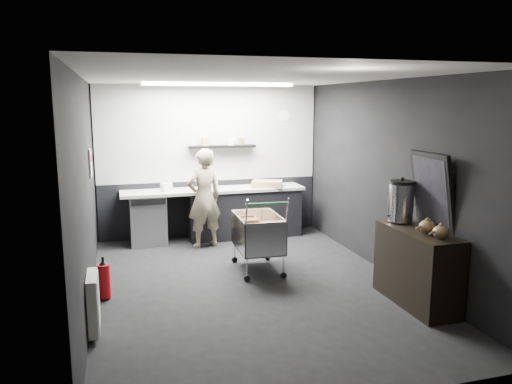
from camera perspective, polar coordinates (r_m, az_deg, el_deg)
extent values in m
plane|color=black|center=(6.72, -0.64, -10.65)|extent=(5.50, 5.50, 0.00)
plane|color=silver|center=(6.29, -0.69, 13.01)|extent=(5.50, 5.50, 0.00)
plane|color=black|center=(9.02, -5.29, 3.54)|extent=(5.50, 0.00, 5.50)
plane|color=black|center=(3.84, 10.28, -5.74)|extent=(5.50, 0.00, 5.50)
plane|color=black|center=(6.16, -18.92, -0.11)|extent=(0.00, 5.50, 5.50)
plane|color=black|center=(7.15, 14.99, 1.48)|extent=(0.00, 5.50, 5.50)
cube|color=#B5B5B1|center=(8.96, -5.32, 6.70)|extent=(3.95, 0.02, 1.70)
cube|color=black|center=(9.14, -5.18, -1.77)|extent=(3.95, 0.02, 1.00)
cube|color=black|center=(8.91, -3.89, 5.22)|extent=(1.20, 0.22, 0.04)
cylinder|color=white|center=(9.30, 3.27, 8.71)|extent=(0.20, 0.03, 0.20)
cube|color=white|center=(7.41, -18.39, 3.16)|extent=(0.02, 0.30, 0.40)
cube|color=red|center=(7.41, -18.38, 3.70)|extent=(0.02, 0.22, 0.10)
cube|color=white|center=(5.56, -18.13, -11.91)|extent=(0.10, 0.50, 0.60)
cube|color=white|center=(8.08, -4.23, 12.15)|extent=(2.40, 0.20, 0.04)
cube|color=black|center=(8.98, -1.35, -2.44)|extent=(2.00, 0.56, 0.85)
cube|color=silver|center=(8.77, -4.84, 0.22)|extent=(3.20, 0.60, 0.05)
cube|color=#9EA0A5|center=(8.72, -12.24, -3.06)|extent=(0.60, 0.58, 0.85)
cube|color=black|center=(8.35, -12.19, -1.15)|extent=(0.56, 0.02, 0.10)
imported|color=#BDB396|center=(8.30, -5.95, -0.72)|extent=(0.68, 0.54, 1.65)
cube|color=silver|center=(7.20, 0.22, -6.39)|extent=(0.63, 0.94, 0.02)
cube|color=silver|center=(7.06, -2.03, -4.76)|extent=(0.05, 0.92, 0.49)
cube|color=silver|center=(7.22, 2.43, -4.43)|extent=(0.05, 0.92, 0.49)
cube|color=silver|center=(6.72, 1.30, -5.54)|extent=(0.60, 0.04, 0.49)
cube|color=silver|center=(7.56, -0.73, -3.75)|extent=(0.60, 0.04, 0.49)
cylinder|color=silver|center=(6.79, -0.89, -8.76)|extent=(0.02, 0.02, 0.33)
cylinder|color=silver|center=(6.94, 3.27, -8.37)|extent=(0.02, 0.02, 0.33)
cylinder|color=silver|center=(7.57, -2.56, -6.76)|extent=(0.02, 0.02, 0.33)
cylinder|color=silver|center=(7.70, 1.20, -6.46)|extent=(0.02, 0.02, 0.33)
cylinder|color=#258A3F|center=(6.54, 1.47, -1.33)|extent=(0.60, 0.05, 0.03)
cube|color=brown|center=(7.21, -1.01, -4.58)|extent=(0.27, 0.33, 0.41)
cube|color=brown|center=(7.07, 1.71, -5.06)|extent=(0.25, 0.31, 0.37)
cylinder|color=black|center=(6.84, -0.89, -9.88)|extent=(0.09, 0.03, 0.09)
cylinder|color=black|center=(7.61, -2.55, -7.77)|extent=(0.09, 0.03, 0.09)
cylinder|color=black|center=(6.99, 3.26, -9.46)|extent=(0.09, 0.03, 0.09)
cylinder|color=black|center=(7.74, 1.20, -7.45)|extent=(0.09, 0.03, 0.09)
cube|color=black|center=(6.31, 17.89, -8.19)|extent=(0.46, 1.22, 0.91)
cylinder|color=silver|center=(6.46, 16.25, -1.15)|extent=(0.30, 0.30, 0.47)
cylinder|color=black|center=(6.41, 16.36, 1.08)|extent=(0.30, 0.30, 0.04)
sphere|color=black|center=(6.41, 16.38, 1.44)|extent=(0.05, 0.05, 0.05)
ellipsoid|color=brown|center=(6.04, 18.97, -3.75)|extent=(0.18, 0.18, 0.15)
ellipsoid|color=brown|center=(5.84, 20.39, -4.30)|extent=(0.18, 0.18, 0.15)
cube|color=black|center=(6.24, 19.53, 0.17)|extent=(0.21, 0.71, 0.91)
cube|color=black|center=(6.22, 19.35, 0.16)|extent=(0.15, 0.61, 0.78)
cylinder|color=#B00B11|center=(6.49, -16.98, -9.69)|extent=(0.16, 0.16, 0.42)
cone|color=black|center=(6.41, -17.09, -7.71)|extent=(0.10, 0.10, 0.06)
cylinder|color=black|center=(6.40, -17.11, -7.35)|extent=(0.03, 0.03, 0.06)
cube|color=#9D7954|center=(8.94, 1.27, 0.95)|extent=(0.64, 0.57, 0.11)
cylinder|color=white|center=(8.75, -4.99, 0.96)|extent=(0.18, 0.18, 0.18)
cube|color=white|center=(8.59, -10.20, 0.53)|extent=(0.20, 0.18, 0.14)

